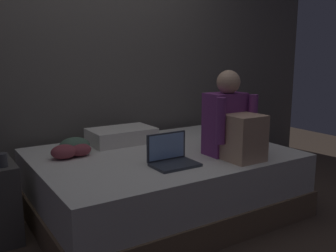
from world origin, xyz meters
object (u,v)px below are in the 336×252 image
Objects in this scene: person_sitting at (232,124)px; laptop at (171,157)px; clothes_pile at (72,148)px; bed at (161,182)px; pillow at (122,136)px; mug at (2,160)px.

laptop is (-0.51, 0.06, -0.20)m from person_sitting.
clothes_pile is at bearing 130.29° from laptop.
person_sitting is 1.99× the size of clothes_pile.
clothes_pile is (-0.64, 0.27, 0.31)m from bed.
person_sitting is at bearing -33.30° from clothes_pile.
pillow is 6.22× the size of mug.
pillow reaches higher than bed.
mug is at bearing 175.57° from bed.
mug is at bearing -161.37° from clothes_pile.
clothes_pile is at bearing 157.31° from bed.
bed is 6.08× the size of clothes_pile.
bed is at bearing 133.48° from person_sitting.
laptop reaches higher than mug.
pillow is at bearing 19.13° from mug.
person_sitting reaches higher than clothes_pile.
clothes_pile is at bearing 18.63° from mug.
person_sitting reaches higher than bed.
bed is 3.05× the size of person_sitting.
pillow is (-0.13, 0.45, 0.32)m from bed.
mug is at bearing -160.87° from pillow.
clothes_pile is (0.53, 0.18, -0.03)m from mug.
laptop is 0.79m from pillow.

